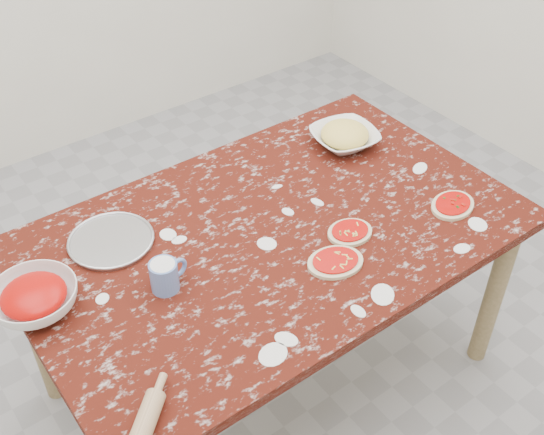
{
  "coord_description": "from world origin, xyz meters",
  "views": [
    {
      "loc": [
        -0.97,
        -1.31,
        2.17
      ],
      "look_at": [
        0.0,
        0.0,
        0.8
      ],
      "focal_mm": 44.18,
      "sensor_mm": 36.0,
      "label": 1
    }
  ],
  "objects_px": {
    "worktable": "(272,248)",
    "flour_mug": "(165,275)",
    "pizza_tray": "(111,241)",
    "sauce_bowl": "(35,299)",
    "cheese_bowl": "(344,138)"
  },
  "relations": [
    {
      "from": "worktable",
      "to": "flour_mug",
      "type": "bearing_deg",
      "value": -176.45
    },
    {
      "from": "worktable",
      "to": "pizza_tray",
      "type": "height_order",
      "value": "pizza_tray"
    },
    {
      "from": "sauce_bowl",
      "to": "cheese_bowl",
      "type": "xyz_separation_m",
      "value": [
        1.25,
        0.11,
        -0.01
      ]
    },
    {
      "from": "flour_mug",
      "to": "worktable",
      "type": "bearing_deg",
      "value": 3.55
    },
    {
      "from": "sauce_bowl",
      "to": "worktable",
      "type": "bearing_deg",
      "value": -9.2
    },
    {
      "from": "worktable",
      "to": "pizza_tray",
      "type": "bearing_deg",
      "value": 150.59
    },
    {
      "from": "cheese_bowl",
      "to": "flour_mug",
      "type": "distance_m",
      "value": 0.95
    },
    {
      "from": "pizza_tray",
      "to": "flour_mug",
      "type": "distance_m",
      "value": 0.28
    },
    {
      "from": "cheese_bowl",
      "to": "flour_mug",
      "type": "relative_size",
      "value": 1.94
    },
    {
      "from": "sauce_bowl",
      "to": "cheese_bowl",
      "type": "distance_m",
      "value": 1.26
    },
    {
      "from": "worktable",
      "to": "cheese_bowl",
      "type": "distance_m",
      "value": 0.57
    },
    {
      "from": "sauce_bowl",
      "to": "cheese_bowl",
      "type": "height_order",
      "value": "sauce_bowl"
    },
    {
      "from": "pizza_tray",
      "to": "worktable",
      "type": "bearing_deg",
      "value": -29.41
    },
    {
      "from": "pizza_tray",
      "to": "flour_mug",
      "type": "bearing_deg",
      "value": -81.04
    },
    {
      "from": "pizza_tray",
      "to": "flour_mug",
      "type": "xyz_separation_m",
      "value": [
        0.04,
        -0.28,
        0.04
      ]
    }
  ]
}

